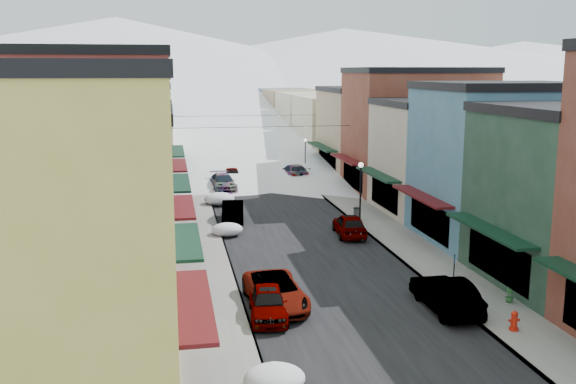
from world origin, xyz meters
name	(u,v)px	position (x,y,z in m)	size (l,w,h in m)	color
road	(240,164)	(0.00, 60.00, 0.01)	(10.00, 160.00, 0.01)	black
sidewalk_left	(186,165)	(-6.60, 60.00, 0.07)	(3.20, 160.00, 0.15)	gray
sidewalk_right	(293,162)	(6.60, 60.00, 0.07)	(3.20, 160.00, 0.15)	gray
curb_left	(199,164)	(-5.05, 60.00, 0.07)	(0.10, 160.00, 0.15)	slate
curb_right	(281,162)	(5.05, 60.00, 0.07)	(0.10, 160.00, 0.15)	slate
bldg_l_yellow	(20,240)	(-13.19, 4.00, 5.76)	(11.30, 8.70, 11.50)	gold
bldg_l_cream	(63,214)	(-13.19, 12.50, 4.76)	(11.30, 8.20, 9.50)	beige
bldg_l_brick_near	(75,158)	(-13.69, 20.50, 6.26)	(12.30, 8.20, 12.50)	maroon
bldg_l_grayblue	(101,167)	(-13.19, 29.00, 4.51)	(11.30, 9.20, 9.00)	slate
bldg_l_brick_far	(99,140)	(-14.19, 38.00, 5.51)	(13.30, 9.20, 11.00)	brown
bldg_l_tan	(120,134)	(-13.19, 48.00, 5.01)	(11.30, 11.20, 10.00)	tan
bldg_r_blue	(503,163)	(13.19, 21.00, 5.26)	(11.30, 9.20, 10.50)	#3C6D88
bldg_r_cream	(451,156)	(13.69, 30.00, 4.51)	(12.30, 9.20, 9.00)	#B6A992
bldg_r_brick_far	(416,130)	(14.19, 39.00, 5.76)	(13.30, 9.20, 11.50)	brown
bldg_r_tan	(372,131)	(13.19, 49.00, 4.76)	(11.30, 11.20, 9.50)	tan
distant_blocks	(224,118)	(0.00, 83.00, 4.00)	(34.00, 55.00, 8.00)	gray
mountain_ridge	(143,64)	(-19.47, 277.18, 14.36)	(670.00, 340.00, 34.00)	silver
overhead_cables	(253,121)	(0.00, 47.50, 6.20)	(16.40, 15.04, 0.04)	black
car_white_suv	(275,291)	(-3.53, 11.52, 0.76)	(2.52, 5.47, 1.52)	white
car_silver_sedan	(268,302)	(-4.08, 10.19, 0.72)	(1.71, 4.26, 1.45)	#9A9BA1
car_dark_hatch	(233,212)	(-3.83, 29.59, 0.75)	(1.59, 4.57, 1.51)	black
car_silver_wagon	(223,182)	(-3.50, 42.68, 0.77)	(2.16, 5.31, 1.54)	#93969A
car_green_sedan	(446,294)	(4.30, 9.53, 0.83)	(1.75, 5.02, 1.66)	black
car_gray_suv	(349,225)	(3.66, 23.92, 0.78)	(1.85, 4.59, 1.56)	gray
car_black_sedan	(294,172)	(4.30, 47.51, 0.80)	(2.25, 5.53, 1.60)	black
car_lane_silver	(232,175)	(-2.20, 47.12, 0.72)	(1.71, 4.24, 1.45)	#9B9CA3
car_lane_white	(256,156)	(1.98, 60.61, 0.81)	(2.68, 5.82, 1.62)	silver
fire_hydrant	(514,321)	(6.10, 6.46, 0.55)	(0.51, 0.39, 0.88)	red
parking_sign	(454,271)	(5.40, 11.07, 1.39)	(0.11, 0.28, 2.11)	black
trash_can	(357,214)	(5.34, 27.82, 0.63)	(0.56, 0.56, 0.94)	#55575A
streetlamp_near	(361,185)	(5.20, 26.58, 3.02)	(0.38, 0.38, 4.55)	black
streetlamp_far	(305,152)	(5.90, 49.39, 2.62)	(0.33, 0.33, 3.91)	black
planter_far	(509,296)	(7.64, 9.61, 0.49)	(0.38, 0.38, 0.69)	#2E6530
snow_pile_near	(274,378)	(-4.88, 3.41, 0.45)	(2.22, 2.56, 0.94)	white
snow_pile_mid	(227,229)	(-4.62, 25.47, 0.44)	(2.16, 2.53, 0.91)	white
snow_pile_far	(219,199)	(-4.36, 35.91, 0.52)	(2.56, 2.78, 1.08)	white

